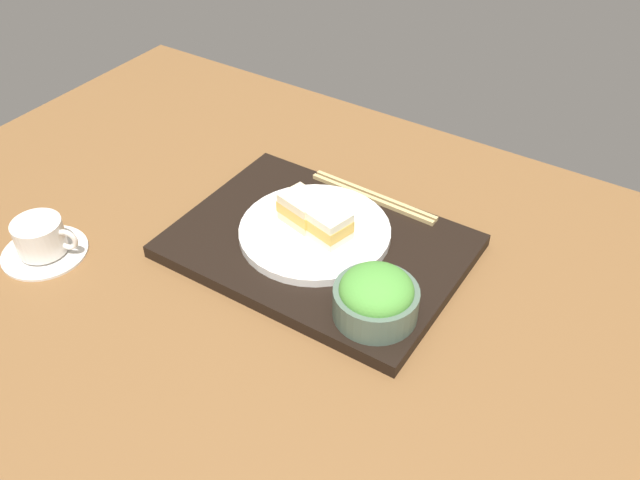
{
  "coord_description": "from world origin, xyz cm",
  "views": [
    {
      "loc": [
        -46.54,
        59.79,
        68.75
      ],
      "look_at": [
        -5.05,
        -4.33,
        5.0
      ],
      "focal_mm": 38.33,
      "sensor_mm": 36.0,
      "label": 1
    }
  ],
  "objects_px": {
    "chopsticks_pair": "(373,197)",
    "sandwich_far": "(302,209)",
    "sandwich_plate": "(315,232)",
    "salad_bowl": "(376,297)",
    "sandwich_near": "(327,224)",
    "coffee_cup": "(42,240)"
  },
  "relations": [
    {
      "from": "chopsticks_pair",
      "to": "sandwich_far",
      "type": "bearing_deg",
      "value": 66.62
    },
    {
      "from": "sandwich_plate",
      "to": "chopsticks_pair",
      "type": "height_order",
      "value": "sandwich_plate"
    },
    {
      "from": "sandwich_plate",
      "to": "salad_bowl",
      "type": "relative_size",
      "value": 2.02
    },
    {
      "from": "sandwich_near",
      "to": "sandwich_far",
      "type": "relative_size",
      "value": 0.97
    },
    {
      "from": "salad_bowl",
      "to": "coffee_cup",
      "type": "distance_m",
      "value": 0.52
    },
    {
      "from": "sandwich_plate",
      "to": "salad_bowl",
      "type": "height_order",
      "value": "salad_bowl"
    },
    {
      "from": "sandwich_plate",
      "to": "sandwich_near",
      "type": "relative_size",
      "value": 3.14
    },
    {
      "from": "salad_bowl",
      "to": "chopsticks_pair",
      "type": "relative_size",
      "value": 0.5
    },
    {
      "from": "sandwich_far",
      "to": "coffee_cup",
      "type": "bearing_deg",
      "value": 38.31
    },
    {
      "from": "sandwich_plate",
      "to": "salad_bowl",
      "type": "distance_m",
      "value": 0.19
    },
    {
      "from": "salad_bowl",
      "to": "sandwich_far",
      "type": "bearing_deg",
      "value": -28.7
    },
    {
      "from": "sandwich_far",
      "to": "salad_bowl",
      "type": "relative_size",
      "value": 0.66
    },
    {
      "from": "coffee_cup",
      "to": "sandwich_far",
      "type": "bearing_deg",
      "value": -141.69
    },
    {
      "from": "sandwich_plate",
      "to": "coffee_cup",
      "type": "relative_size",
      "value": 1.8
    },
    {
      "from": "sandwich_far",
      "to": "chopsticks_pair",
      "type": "bearing_deg",
      "value": -113.38
    },
    {
      "from": "chopsticks_pair",
      "to": "salad_bowl",
      "type": "bearing_deg",
      "value": 120.03
    },
    {
      "from": "sandwich_plate",
      "to": "chopsticks_pair",
      "type": "relative_size",
      "value": 1.01
    },
    {
      "from": "sandwich_near",
      "to": "salad_bowl",
      "type": "xyz_separation_m",
      "value": [
        -0.13,
        0.09,
        -0.0
      ]
    },
    {
      "from": "sandwich_plate",
      "to": "coffee_cup",
      "type": "bearing_deg",
      "value": 35.52
    },
    {
      "from": "sandwich_near",
      "to": "chopsticks_pair",
      "type": "height_order",
      "value": "sandwich_near"
    },
    {
      "from": "sandwich_near",
      "to": "coffee_cup",
      "type": "xyz_separation_m",
      "value": [
        0.36,
        0.24,
        -0.03
      ]
    },
    {
      "from": "sandwich_far",
      "to": "chopsticks_pair",
      "type": "height_order",
      "value": "sandwich_far"
    }
  ]
}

